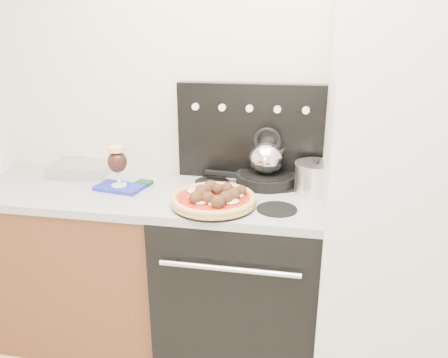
% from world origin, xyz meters
% --- Properties ---
extents(room_shell, '(3.52, 3.01, 2.52)m').
position_xyz_m(room_shell, '(0.00, 0.29, 1.25)').
color(room_shell, beige).
rests_on(room_shell, ground).
extents(base_cabinet, '(1.45, 0.60, 0.86)m').
position_xyz_m(base_cabinet, '(-1.02, 1.20, 0.43)').
color(base_cabinet, brown).
rests_on(base_cabinet, ground).
extents(countertop, '(1.48, 0.63, 0.04)m').
position_xyz_m(countertop, '(-1.02, 1.20, 0.88)').
color(countertop, '#ADADB4').
rests_on(countertop, base_cabinet).
extents(stove_body, '(0.76, 0.65, 0.88)m').
position_xyz_m(stove_body, '(0.08, 1.18, 0.44)').
color(stove_body, black).
rests_on(stove_body, ground).
extents(cooktop, '(0.76, 0.65, 0.04)m').
position_xyz_m(cooktop, '(0.08, 1.18, 0.90)').
color(cooktop, '#ADADB2').
rests_on(cooktop, stove_body).
extents(backguard, '(0.76, 0.08, 0.50)m').
position_xyz_m(backguard, '(0.08, 1.45, 1.17)').
color(backguard, black).
rests_on(backguard, cooktop).
extents(fridge, '(0.64, 0.68, 1.90)m').
position_xyz_m(fridge, '(0.78, 1.15, 0.95)').
color(fridge, silver).
rests_on(fridge, ground).
extents(foil_sheet, '(0.35, 0.28, 0.06)m').
position_xyz_m(foil_sheet, '(-0.86, 1.38, 0.93)').
color(foil_sheet, silver).
rests_on(foil_sheet, countertop).
extents(oven_mitt, '(0.26, 0.18, 0.02)m').
position_xyz_m(oven_mitt, '(-0.56, 1.19, 0.91)').
color(oven_mitt, '#202BA9').
rests_on(oven_mitt, countertop).
extents(beer_glass, '(0.12, 0.12, 0.21)m').
position_xyz_m(beer_glass, '(-0.56, 1.19, 1.03)').
color(beer_glass, black).
rests_on(beer_glass, oven_mitt).
extents(pizza_pan, '(0.44, 0.44, 0.01)m').
position_xyz_m(pizza_pan, '(-0.03, 1.02, 0.93)').
color(pizza_pan, black).
rests_on(pizza_pan, cooktop).
extents(pizza, '(0.49, 0.49, 0.06)m').
position_xyz_m(pizza, '(-0.03, 1.02, 0.96)').
color(pizza, tan).
rests_on(pizza, pizza_pan).
extents(skillet, '(0.35, 0.35, 0.05)m').
position_xyz_m(skillet, '(0.18, 1.36, 0.95)').
color(skillet, black).
rests_on(skillet, cooktop).
extents(tea_kettle, '(0.21, 0.21, 0.20)m').
position_xyz_m(tea_kettle, '(0.18, 1.36, 1.08)').
color(tea_kettle, silver).
rests_on(tea_kettle, skillet).
extents(stock_pot, '(0.20, 0.20, 0.14)m').
position_xyz_m(stock_pot, '(0.42, 1.27, 0.99)').
color(stock_pot, silver).
rests_on(stock_pot, cooktop).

